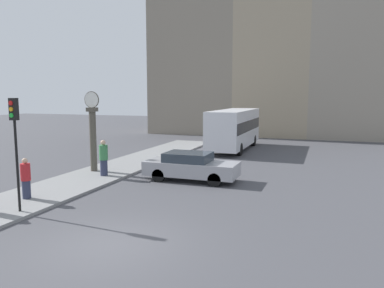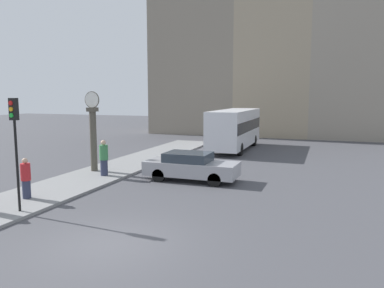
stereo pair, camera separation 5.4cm
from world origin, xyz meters
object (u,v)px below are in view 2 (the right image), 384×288
(bus_distant, at_px, (235,127))
(pedestrian_green_hoodie, at_px, (104,158))
(pedestrian_red_top, at_px, (26,178))
(traffic_light_near, at_px, (15,131))
(street_clock, at_px, (93,133))
(sedan_car, at_px, (191,166))

(bus_distant, relative_size, pedestrian_green_hoodie, 4.71)
(bus_distant, bearing_deg, pedestrian_red_top, -105.05)
(pedestrian_green_hoodie, bearing_deg, traffic_light_near, -85.30)
(traffic_light_near, distance_m, street_clock, 7.25)
(sedan_car, xyz_separation_m, pedestrian_green_hoodie, (-4.41, -0.89, 0.30))
(street_clock, xyz_separation_m, pedestrian_green_hoodie, (1.18, -0.85, -1.15))
(street_clock, bearing_deg, bus_distant, 65.11)
(pedestrian_red_top, xyz_separation_m, pedestrian_green_hoodie, (0.51, 4.75, 0.10))
(sedan_car, relative_size, bus_distant, 0.53)
(traffic_light_near, height_order, pedestrian_red_top, traffic_light_near)
(sedan_car, height_order, pedestrian_red_top, pedestrian_red_top)
(bus_distant, distance_m, street_clock, 12.28)
(sedan_car, height_order, pedestrian_green_hoodie, pedestrian_green_hoodie)
(street_clock, distance_m, pedestrian_red_top, 5.77)
(traffic_light_near, relative_size, pedestrian_red_top, 2.45)
(bus_distant, relative_size, pedestrian_red_top, 5.28)
(bus_distant, height_order, street_clock, street_clock)
(pedestrian_red_top, bearing_deg, sedan_car, 48.90)
(traffic_light_near, bearing_deg, pedestrian_red_top, 125.78)
(bus_distant, height_order, traffic_light_near, traffic_light_near)
(bus_distant, bearing_deg, street_clock, -114.89)
(bus_distant, bearing_deg, pedestrian_green_hoodie, -108.41)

